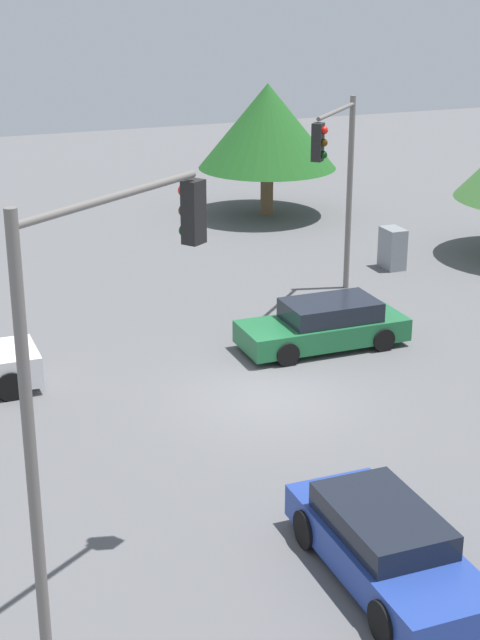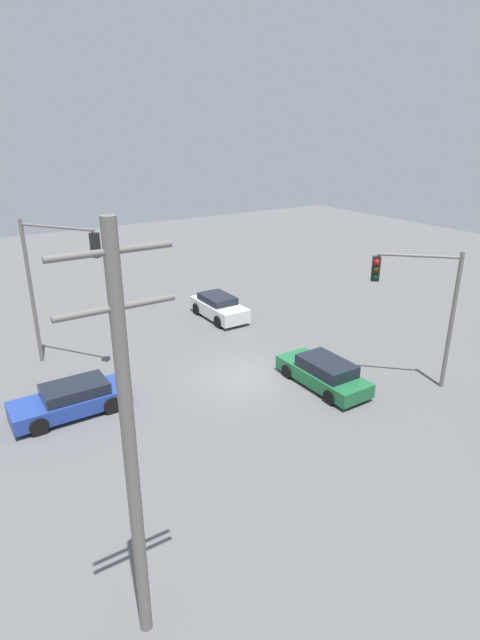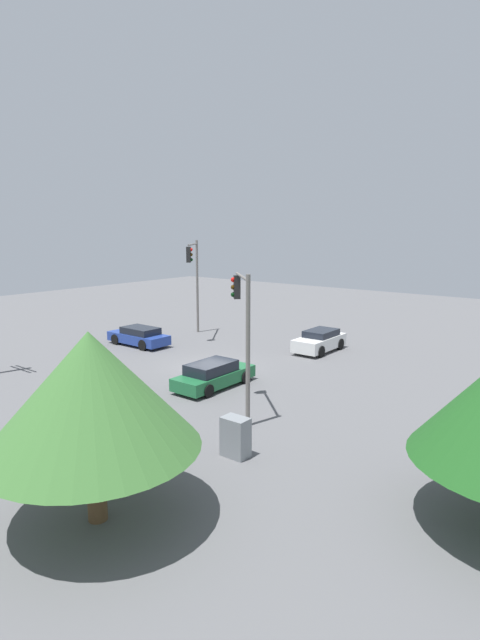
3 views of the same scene
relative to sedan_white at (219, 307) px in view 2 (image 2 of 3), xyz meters
The scene contains 7 objects.
ground_plane 7.82m from the sedan_white, 67.26° to the left, with size 80.00×80.00×0.00m, color #5B5B5E.
sedan_white is the anchor object (origin of this frame).
sedan_green 9.87m from the sedan_white, 87.15° to the left, with size 1.89×4.56×1.31m.
sedan_blue 12.14m from the sedan_white, 30.24° to the left, with size 4.55×1.90×1.27m.
traffic_signal_main 12.67m from the sedan_white, 103.73° to the left, with size 2.70×2.62×6.10m.
traffic_signal_cross 10.47m from the sedan_white, ahead, with size 2.61×3.54×6.98m.
utility_pole_tall 20.53m from the sedan_white, 54.43° to the left, with size 2.20×0.28×9.40m.
Camera 2 is at (11.32, 17.18, 10.73)m, focal length 28.00 mm.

